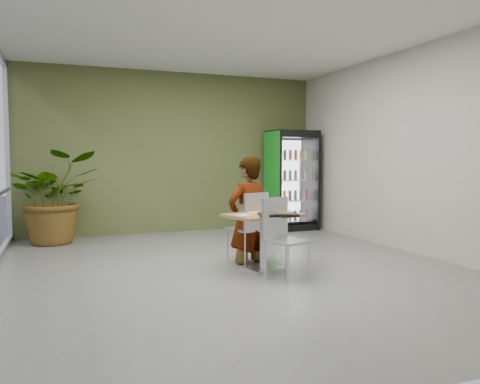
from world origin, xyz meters
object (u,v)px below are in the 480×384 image
object	(u,v)px
beverage_fridge	(292,180)
potted_plant	(55,197)
dining_table	(263,230)
chair_far	(251,222)
cafeteria_tray	(278,215)
chair_near	(281,231)
seated_woman	(248,220)
soda_cup	(273,207)

from	to	relation	value
beverage_fridge	potted_plant	size ratio (longest dim) A/B	1.27
dining_table	chair_far	xyz separation A→B (m)	(0.01, 0.44, 0.05)
chair_far	potted_plant	bearing A→B (deg)	-65.77
beverage_fridge	cafeteria_tray	bearing A→B (deg)	-121.81
chair_near	seated_woman	world-z (taller)	seated_woman
seated_woman	potted_plant	bearing A→B (deg)	-65.64
dining_table	soda_cup	xyz separation A→B (m)	(0.16, 0.03, 0.30)
chair_far	soda_cup	world-z (taller)	chair_far
seated_woman	soda_cup	size ratio (longest dim) A/B	10.52
chair_far	seated_woman	world-z (taller)	seated_woman
chair_far	chair_near	bearing A→B (deg)	72.99
chair_far	beverage_fridge	size ratio (longest dim) A/B	0.49
soda_cup	chair_far	bearing A→B (deg)	110.54
dining_table	chair_far	world-z (taller)	chair_far
seated_woman	beverage_fridge	bearing A→B (deg)	-147.48
beverage_fridge	chair_near	bearing A→B (deg)	-121.12
chair_far	beverage_fridge	world-z (taller)	beverage_fridge
chair_far	chair_near	xyz separation A→B (m)	(0.04, -0.87, -0.01)
chair_near	cafeteria_tray	xyz separation A→B (m)	(0.04, 0.17, 0.19)
cafeteria_tray	potted_plant	distance (m)	4.33
beverage_fridge	seated_woman	bearing A→B (deg)	-129.93
seated_woman	chair_near	bearing A→B (deg)	75.04
potted_plant	cafeteria_tray	bearing A→B (deg)	-51.85
chair_far	soda_cup	size ratio (longest dim) A/B	5.85
chair_far	soda_cup	bearing A→B (deg)	90.92
chair_near	beverage_fridge	world-z (taller)	beverage_fridge
cafeteria_tray	potted_plant	xyz separation A→B (m)	(-2.67, 3.40, 0.05)
cafeteria_tray	soda_cup	bearing A→B (deg)	76.38
seated_woman	beverage_fridge	size ratio (longest dim) A/B	0.88
chair_far	potted_plant	distance (m)	3.75
dining_table	cafeteria_tray	distance (m)	0.36
dining_table	beverage_fridge	xyz separation A→B (m)	(2.03, 3.13, 0.49)
cafeteria_tray	potted_plant	size ratio (longest dim) A/B	0.30
beverage_fridge	potted_plant	xyz separation A→B (m)	(-4.62, 0.01, -0.22)
dining_table	seated_woman	bearing A→B (deg)	93.24
soda_cup	beverage_fridge	bearing A→B (deg)	58.90
seated_woman	cafeteria_tray	distance (m)	0.78
seated_woman	beverage_fridge	xyz separation A→B (m)	(2.06, 2.64, 0.42)
cafeteria_tray	dining_table	bearing A→B (deg)	108.39
dining_table	chair_near	distance (m)	0.44
seated_woman	beverage_fridge	world-z (taller)	beverage_fridge
chair_near	beverage_fridge	xyz separation A→B (m)	(1.98, 3.57, 0.45)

